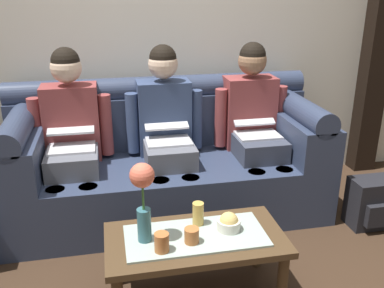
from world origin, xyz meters
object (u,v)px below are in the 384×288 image
object	(u,v)px
couch	(167,163)
person_middle	(166,126)
flower_vase	(143,192)
cup_near_right	(162,242)
backpack_right	(372,203)
cup_near_left	(198,214)
person_left	(71,132)
person_right	(254,120)
cup_far_center	(192,235)
snack_bowl	(229,223)
coffee_table	(196,245)

from	to	relation	value
couch	person_middle	bearing A→B (deg)	-90.00
flower_vase	cup_near_right	world-z (taller)	flower_vase
backpack_right	cup_near_left	bearing A→B (deg)	-164.53
person_left	person_right	size ratio (longest dim) A/B	1.00
backpack_right	cup_near_right	bearing A→B (deg)	-159.71
cup_near_left	cup_near_right	xyz separation A→B (m)	(-0.23, -0.21, -0.02)
cup_far_center	backpack_right	xyz separation A→B (m)	(1.40, 0.53, -0.25)
flower_vase	cup_near_left	bearing A→B (deg)	17.95
couch	snack_bowl	distance (m)	1.02
cup_near_right	person_middle	bearing A→B (deg)	80.31
coffee_table	backpack_right	size ratio (longest dim) A/B	2.67
person_right	coffee_table	size ratio (longest dim) A/B	1.30
snack_bowl	cup_far_center	xyz separation A→B (m)	(-0.22, -0.08, 0.00)
coffee_table	cup_far_center	xyz separation A→B (m)	(-0.03, -0.06, 0.10)
couch	backpack_right	distance (m)	1.48
couch	cup_near_left	xyz separation A→B (m)	(0.04, -0.91, 0.08)
flower_vase	coffee_table	bearing A→B (deg)	-1.26
cup_far_center	person_middle	bearing A→B (deg)	88.24
couch	person_left	size ratio (longest dim) A/B	1.84
person_left	cup_near_left	size ratio (longest dim) A/B	9.58
person_middle	cup_near_right	bearing A→B (deg)	-99.69
person_left	snack_bowl	world-z (taller)	person_left
coffee_table	cup_near_right	xyz separation A→B (m)	(-0.19, -0.10, 0.11)
couch	snack_bowl	bearing A→B (deg)	-79.60
cup_near_right	flower_vase	bearing A→B (deg)	123.23
flower_vase	snack_bowl	size ratio (longest dim) A/B	3.39
person_middle	cup_near_left	distance (m)	0.93
flower_vase	cup_near_right	size ratio (longest dim) A/B	4.41
person_left	cup_near_right	size ratio (longest dim) A/B	12.67
person_middle	cup_far_center	size ratio (longest dim) A/B	15.60
person_right	flower_vase	distance (m)	1.36
coffee_table	cup_near_left	xyz separation A→B (m)	(0.04, 0.10, 0.12)
person_right	flower_vase	bearing A→B (deg)	-132.46
couch	cup_near_right	size ratio (longest dim) A/B	23.29
couch	backpack_right	world-z (taller)	couch
couch	cup_near_right	xyz separation A→B (m)	(-0.19, -1.12, 0.07)
person_middle	flower_vase	xyz separation A→B (m)	(-0.26, -1.01, 0.00)
person_right	backpack_right	size ratio (longest dim) A/B	3.48
snack_bowl	cup_near_left	distance (m)	0.17
cup_near_left	backpack_right	distance (m)	1.41
cup_near_left	backpack_right	bearing A→B (deg)	15.47
snack_bowl	person_left	bearing A→B (deg)	130.22
coffee_table	cup_near_left	distance (m)	0.17
person_right	cup_far_center	xyz separation A→B (m)	(-0.69, -1.07, -0.23)
cup_near_left	cup_near_right	world-z (taller)	cup_near_left
coffee_table	flower_vase	bearing A→B (deg)	178.74
coffee_table	flower_vase	distance (m)	0.43
couch	person_right	bearing A→B (deg)	-0.31
person_middle	snack_bowl	size ratio (longest dim) A/B	9.76
coffee_table	snack_bowl	world-z (taller)	snack_bowl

